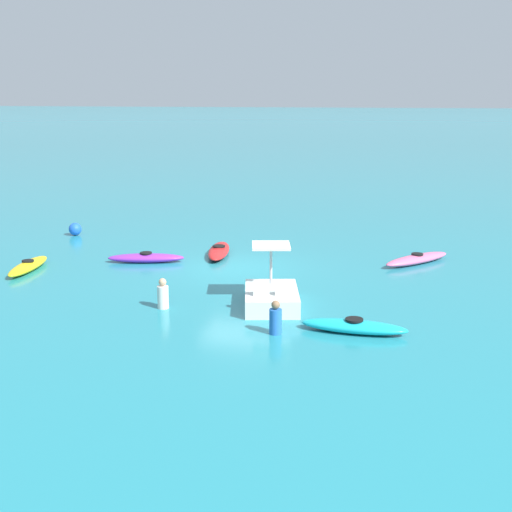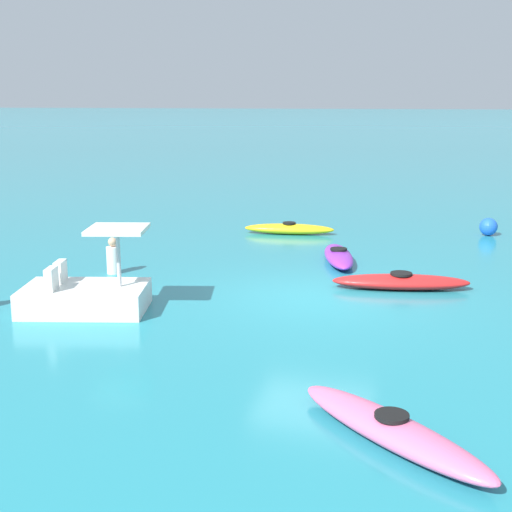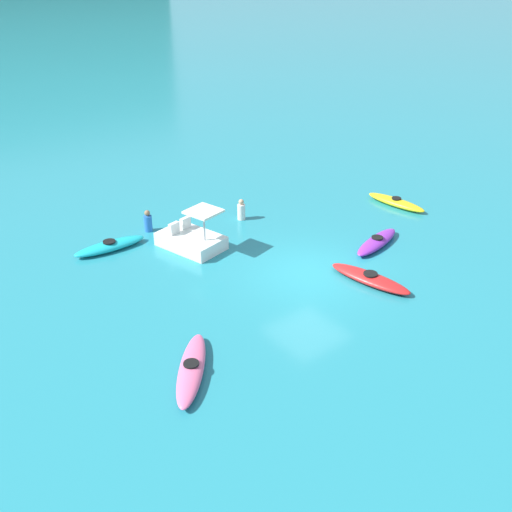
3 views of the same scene
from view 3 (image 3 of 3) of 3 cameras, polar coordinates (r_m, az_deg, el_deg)
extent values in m
plane|color=teal|center=(21.10, 4.99, -1.67)|extent=(600.00, 600.00, 0.00)
ellipsoid|color=pink|center=(16.54, -6.05, -10.47)|extent=(2.51, 2.84, 0.32)
cylinder|color=black|center=(16.43, -6.09, -9.97)|extent=(0.60, 0.60, 0.05)
ellipsoid|color=#19B7C6|center=(23.15, -13.52, 0.91)|extent=(2.75, 0.80, 0.32)
cylinder|color=black|center=(23.07, -13.57, 1.32)|extent=(0.47, 0.47, 0.05)
ellipsoid|color=purple|center=(23.26, 11.24, 1.30)|extent=(2.83, 1.38, 0.32)
cylinder|color=black|center=(23.18, 11.28, 1.71)|extent=(0.53, 0.53, 0.05)
ellipsoid|color=red|center=(20.77, 10.62, -2.09)|extent=(1.33, 3.10, 0.32)
cylinder|color=black|center=(20.68, 10.66, -1.65)|extent=(0.57, 0.57, 0.05)
ellipsoid|color=yellow|center=(26.93, 12.96, 4.92)|extent=(0.99, 2.84, 0.32)
cylinder|color=black|center=(26.86, 13.00, 5.28)|extent=(0.46, 0.46, 0.05)
cube|color=white|center=(22.81, -6.09, 1.41)|extent=(2.05, 2.70, 0.50)
cube|color=white|center=(23.15, -6.63, 3.09)|extent=(0.47, 0.27, 0.44)
cube|color=white|center=(22.78, -7.67, 2.58)|extent=(0.47, 0.27, 0.44)
cylinder|color=#B2B2B7|center=(22.03, -4.88, 2.77)|extent=(0.08, 0.08, 1.10)
cube|color=silver|center=(21.78, -4.94, 4.17)|extent=(1.34, 1.34, 0.08)
cylinder|color=blue|center=(24.28, -10.06, 3.02)|extent=(0.41, 0.41, 0.65)
sphere|color=#8C6647|center=(24.10, -10.15, 3.98)|extent=(0.22, 0.22, 0.22)
cylinder|color=silver|center=(24.92, -1.38, 4.14)|extent=(0.42, 0.42, 0.65)
sphere|color=tan|center=(24.74, -1.39, 5.08)|extent=(0.22, 0.22, 0.22)
camera|label=1|loc=(36.82, -28.76, 17.85)|focal=48.34mm
camera|label=2|loc=(12.54, -39.21, -9.47)|focal=49.77mm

